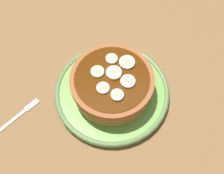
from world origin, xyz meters
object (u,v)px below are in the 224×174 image
Objects in this scene: plate at (112,93)px; fork at (18,116)px; banana_slice_0 at (114,73)px; banana_slice_3 at (97,72)px; banana_slice_2 at (128,81)px; banana_slice_6 at (112,59)px; banana_slice_1 at (118,95)px; banana_slice_4 at (103,88)px; pancake_stack at (113,85)px; banana_slice_5 at (127,63)px.

plate is 2.24× the size of fork.
banana_slice_0 reaches higher than fork.
banana_slice_0 reaches higher than banana_slice_3.
banana_slice_3 is at bearing -34.51° from banana_slice_2.
fork is (22.44, 0.99, -7.80)cm from banana_slice_0.
banana_slice_0 is 23.78cm from fork.
banana_slice_1 is at bearing 84.74° from banana_slice_6.
banana_slice_2 is 1.10× the size of banana_slice_3.
banana_slice_4 is (2.44, 1.94, 6.81)cm from plate.
banana_slice_4 is at bearing 37.36° from pancake_stack.
banana_slice_1 reaches higher than pancake_stack.
pancake_stack is 4.72cm from banana_slice_3.
banana_slice_0 is 0.29× the size of fork.
banana_slice_3 is 20.75cm from fork.
banana_slice_1 is at bearing 85.94° from banana_slice_0.
banana_slice_3 is (5.65, -3.89, -0.00)cm from banana_slice_2.
fork is at bearing 2.53° from banana_slice_0.
banana_slice_3 is (3.29, -1.22, -0.11)cm from banana_slice_0.
fork is at bearing 6.58° from banana_slice_3.
banana_slice_5 is 0.30× the size of fork.
banana_slice_5 is at bearing -103.32° from banana_slice_2.
banana_slice_1 reaches higher than banana_slice_2.
pancake_stack is 5.54× the size of banana_slice_0.
banana_slice_1 is 0.78× the size of banana_slice_5.
banana_slice_3 is 1.05× the size of banana_slice_4.
banana_slice_5 reaches higher than pancake_stack.
banana_slice_4 is 0.80× the size of banana_slice_5.
plate is at bearing 140.47° from banana_slice_3.
banana_slice_3 is at bearing -39.53° from plate.
fork is at bearing 0.09° from pancake_stack.
fork is (22.07, -4.27, -7.74)cm from banana_slice_1.
banana_slice_3 and banana_slice_4 have the same top height.
banana_slice_2 is at bearing 131.46° from banana_slice_0.
banana_slice_1 is 8.89cm from banana_slice_6.
banana_slice_5 is (-3.44, -1.89, -0.07)cm from banana_slice_0.
banana_slice_6 is at bearing -95.26° from banana_slice_1.
banana_slice_5 is at bearing -151.25° from banana_slice_0.
banana_slice_5 is 27.16cm from fork.
pancake_stack is 5.63cm from banana_slice_6.
banana_slice_4 reaches higher than fork.
pancake_stack is at bearing 141.97° from banana_slice_3.
banana_slice_2 is 1.15× the size of banana_slice_4.
fork is (21.79, 0.02, -0.86)cm from plate.
banana_slice_1 is at bearing 43.45° from banana_slice_2.
pancake_stack is at bearing -174.06° from plate.
banana_slice_3 is (2.92, -6.48, -0.06)cm from banana_slice_1.
banana_slice_3 is at bearing -65.73° from banana_slice_1.
pancake_stack is 4.59cm from banana_slice_2.
plate is at bearing 5.94° from pancake_stack.
banana_slice_0 is (-0.52, -0.96, 3.25)cm from pancake_stack.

